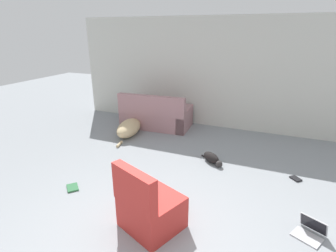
{
  "coord_description": "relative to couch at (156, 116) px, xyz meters",
  "views": [
    {
      "loc": [
        0.99,
        -1.84,
        2.26
      ],
      "look_at": [
        -0.65,
        2.15,
        0.69
      ],
      "focal_mm": 28.0,
      "sensor_mm": 36.0,
      "label": 1
    }
  ],
  "objects": [
    {
      "name": "wall_back",
      "position": [
        1.63,
        0.62,
        1.03
      ],
      "size": [
        7.88,
        0.06,
        2.59
      ],
      "color": "beige",
      "rests_on": "ground_plane"
    },
    {
      "name": "couch",
      "position": [
        0.0,
        0.0,
        0.0
      ],
      "size": [
        1.69,
        0.96,
        0.86
      ],
      "rotation": [
        0.0,
        0.0,
        3.2
      ],
      "color": "#A3757A",
      "rests_on": "ground_plane"
    },
    {
      "name": "dog",
      "position": [
        -0.35,
        -0.66,
        -0.1
      ],
      "size": [
        0.62,
        1.45,
        0.34
      ],
      "rotation": [
        0.0,
        0.0,
        1.75
      ],
      "color": "tan",
      "rests_on": "ground_plane"
    },
    {
      "name": "cat",
      "position": [
        1.74,
        -1.35,
        -0.18
      ],
      "size": [
        0.49,
        0.42,
        0.18
      ],
      "rotation": [
        0.0,
        0.0,
        5.6
      ],
      "color": "black",
      "rests_on": "ground_plane"
    },
    {
      "name": "laptop_open",
      "position": [
        3.23,
        -2.67,
        -0.2
      ],
      "size": [
        0.4,
        0.4,
        0.22
      ],
      "rotation": [
        0.0,
        0.0,
        -0.48
      ],
      "color": "#B7B7BC",
      "rests_on": "ground_plane"
    },
    {
      "name": "book_green",
      "position": [
        -0.04,
        -2.97,
        -0.25
      ],
      "size": [
        0.27,
        0.27,
        0.02
      ],
      "rotation": [
        0.0,
        0.0,
        -0.74
      ],
      "color": "#2D663D",
      "rests_on": "ground_plane"
    },
    {
      "name": "book_black",
      "position": [
        3.13,
        -1.4,
        -0.25
      ],
      "size": [
        0.2,
        0.2,
        0.02
      ],
      "rotation": [
        0.0,
        0.0,
        -0.81
      ],
      "color": "black",
      "rests_on": "ground_plane"
    },
    {
      "name": "side_chair",
      "position": [
        1.42,
        -3.28,
        0.02
      ],
      "size": [
        0.83,
        0.81,
        0.87
      ],
      "rotation": [
        0.0,
        0.0,
        2.75
      ],
      "color": "#B72D28",
      "rests_on": "ground_plane"
    }
  ]
}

